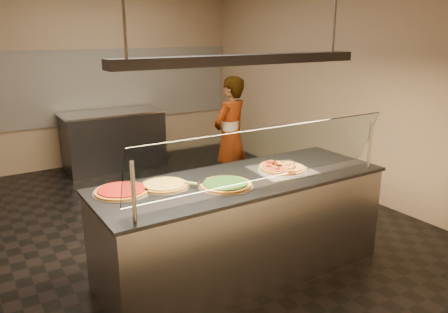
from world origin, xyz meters
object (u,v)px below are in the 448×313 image
serving_counter (242,226)px  pizza_spinach (225,184)px  perforated_tray (282,170)px  pizza_tomato (121,191)px  half_pizza_sausage (291,166)px  pizza_cheese (164,185)px  sneeze_guard (268,155)px  prep_table (114,140)px  pizza_spatula (196,182)px  heat_lamp_housing (244,60)px  worker (230,136)px  half_pizza_pepperoni (273,169)px

serving_counter → pizza_spinach: size_ratio=5.69×
perforated_tray → pizza_tomato: size_ratio=1.24×
half_pizza_sausage → pizza_cheese: bearing=171.6°
sneeze_guard → prep_table: bearing=88.9°
half_pizza_sausage → pizza_spinach: (-0.78, -0.09, -0.01)m
half_pizza_sausage → pizza_spatula: (-0.98, 0.06, 0.00)m
half_pizza_sausage → heat_lamp_housing: 1.13m
perforated_tray → pizza_spinach: pizza_spinach is taller
perforated_tray → heat_lamp_housing: bearing=178.1°
perforated_tray → pizza_spinach: 0.68m
sneeze_guard → worker: worker is taller
pizza_spinach → pizza_spatula: size_ratio=1.72×
serving_counter → half_pizza_pepperoni: size_ratio=5.92×
pizza_cheese → serving_counter: bearing=-13.7°
sneeze_guard → half_pizza_sausage: bearing=31.6°
perforated_tray → pizza_tomato: 1.48m
sneeze_guard → heat_lamp_housing: size_ratio=1.04×
pizza_spinach → worker: worker is taller
perforated_tray → worker: 1.96m
half_pizza_sausage → prep_table: 3.92m
heat_lamp_housing → sneeze_guard: bearing=-90.0°
prep_table → pizza_tomato: bearing=-107.0°
pizza_spinach → prep_table: bearing=85.2°
perforated_tray → sneeze_guard: bearing=-142.8°
worker → perforated_tray: bearing=51.4°
perforated_tray → half_pizza_sausage: 0.11m
pizza_cheese → worker: (1.74, 1.67, -0.14)m
serving_counter → half_pizza_sausage: (0.54, -0.01, 0.49)m
sneeze_guard → half_pizza_pepperoni: (0.33, 0.33, -0.26)m
pizza_spinach → serving_counter: bearing=22.2°
pizza_tomato → worker: (2.09, 1.62, -0.14)m
prep_table → serving_counter: bearing=-91.2°
pizza_spatula → prep_table: 3.87m
half_pizza_sausage → pizza_spinach: 0.79m
perforated_tray → pizza_cheese: (-1.12, 0.18, 0.01)m
half_pizza_pepperoni → perforated_tray: bearing=-0.9°
sneeze_guard → pizza_spinach: sneeze_guard is taller
pizza_spinach → heat_lamp_housing: (0.25, 0.10, 1.00)m
half_pizza_sausage → perforated_tray: bearing=-179.2°
pizza_tomato → worker: 2.65m
half_pizza_pepperoni → pizza_spinach: bearing=-171.4°
serving_counter → half_pizza_sausage: size_ratio=5.92×
serving_counter → prep_table: size_ratio=1.65×
half_pizza_pepperoni → pizza_cheese: size_ratio=1.06×
half_pizza_sausage → heat_lamp_housing: (-0.54, 0.01, 0.99)m
serving_counter → pizza_tomato: pizza_tomato is taller
serving_counter → pizza_tomato: (-1.03, 0.22, 0.48)m
half_pizza_pepperoni → pizza_spatula: half_pizza_pepperoni is taller
worker → pizza_spinach: bearing=36.1°
serving_counter → prep_table: same height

